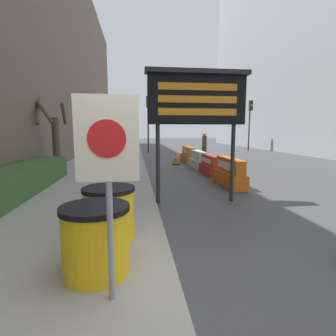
{
  "coord_description": "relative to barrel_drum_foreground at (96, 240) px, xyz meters",
  "views": [
    {
      "loc": [
        -0.45,
        -2.37,
        1.74
      ],
      "look_at": [
        0.88,
        8.32,
        0.2
      ],
      "focal_mm": 28.0,
      "sensor_mm": 36.0,
      "label": 1
    }
  ],
  "objects": [
    {
      "name": "hedge_strip",
      "position": [
        -2.5,
        3.69,
        -0.05
      ],
      "size": [
        0.9,
        6.67,
        0.69
      ],
      "color": "#335628",
      "rests_on": "sidewalk_left"
    },
    {
      "name": "building_left_facade",
      "position": [
        -3.3,
        9.31,
        6.04
      ],
      "size": [
        0.4,
        50.4,
        13.13
      ],
      "color": "brown",
      "rests_on": "ground_plane"
    },
    {
      "name": "traffic_light_near_curb",
      "position": [
        1.47,
        17.57,
        2.59
      ],
      "size": [
        0.28,
        0.45,
        4.32
      ],
      "color": "#2D2D30",
      "rests_on": "ground_plane"
    },
    {
      "name": "barrel_drum_foreground",
      "position": [
        0.0,
        0.0,
        0.0
      ],
      "size": [
        0.76,
        0.76,
        0.79
      ],
      "color": "yellow",
      "rests_on": "sidewalk_left"
    },
    {
      "name": "jersey_barrier_white",
      "position": [
        3.42,
        9.3,
        -0.19
      ],
      "size": [
        0.6,
        1.79,
        0.78
      ],
      "color": "silver",
      "rests_on": "ground_plane"
    },
    {
      "name": "traffic_cone_mid",
      "position": [
        2.54,
        10.45,
        -0.18
      ],
      "size": [
        0.4,
        0.4,
        0.71
      ],
      "color": "black",
      "rests_on": "ground_plane"
    },
    {
      "name": "ground_plane",
      "position": [
        0.91,
        -0.49,
        -0.53
      ],
      "size": [
        120.0,
        120.0,
        0.0
      ],
      "primitive_type": "plane",
      "color": "#3F3F42"
    },
    {
      "name": "message_board",
      "position": [
        1.9,
        3.28,
        1.91
      ],
      "size": [
        2.42,
        0.36,
        3.11
      ],
      "color": "#28282B",
      "rests_on": "ground_plane"
    },
    {
      "name": "jersey_barrier_orange_near",
      "position": [
        3.42,
        11.62,
        -0.16
      ],
      "size": [
        0.59,
        1.91,
        0.83
      ],
      "color": "orange",
      "rests_on": "ground_plane"
    },
    {
      "name": "bare_tree",
      "position": [
        -2.56,
        7.45,
        0.97
      ],
      "size": [
        1.13,
        1.14,
        2.97
      ],
      "color": "#4C3D2D",
      "rests_on": "sidewalk_left"
    },
    {
      "name": "pedestrian_worker",
      "position": [
        4.42,
        11.95,
        0.45
      ],
      "size": [
        0.36,
        0.48,
        1.66
      ],
      "rotation": [
        0.0,
        0.0,
        4.48
      ],
      "color": "#333338",
      "rests_on": "ground_plane"
    },
    {
      "name": "warning_sign",
      "position": [
        0.21,
        -0.5,
        0.96
      ],
      "size": [
        0.56,
        0.08,
        1.92
      ],
      "color": "gray",
      "rests_on": "sidewalk_left"
    },
    {
      "name": "traffic_light_far_side",
      "position": [
        10.39,
        19.16,
        2.58
      ],
      "size": [
        0.28,
        0.45,
        4.31
      ],
      "color": "#2D2D30",
      "rests_on": "ground_plane"
    },
    {
      "name": "jersey_barrier_red_striped",
      "position": [
        3.42,
        7.21,
        -0.19
      ],
      "size": [
        0.52,
        1.63,
        0.76
      ],
      "color": "red",
      "rests_on": "ground_plane"
    },
    {
      "name": "traffic_cone_near",
      "position": [
        3.49,
        8.13,
        -0.19
      ],
      "size": [
        0.39,
        0.39,
        0.7
      ],
      "color": "black",
      "rests_on": "ground_plane"
    },
    {
      "name": "jersey_barrier_orange_far",
      "position": [
        3.42,
        5.03,
        -0.14
      ],
      "size": [
        0.53,
        1.78,
        0.88
      ],
      "color": "orange",
      "rests_on": "ground_plane"
    },
    {
      "name": "barrel_drum_middle",
      "position": [
        0.06,
        0.95,
        0.0
      ],
      "size": [
        0.76,
        0.76,
        0.79
      ],
      "color": "yellow",
      "rests_on": "sidewalk_left"
    }
  ]
}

